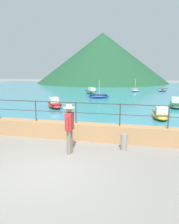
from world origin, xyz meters
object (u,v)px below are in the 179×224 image
(boat_3, at_px, (163,90))
(boat_4, at_px, (55,104))
(person_walking, at_px, (70,126))
(boat_5, at_px, (161,114))
(boat_2, at_px, (98,96))
(boat_6, at_px, (135,90))
(bollard, at_px, (124,142))
(boat_7, at_px, (176,104))
(boat_0, at_px, (91,92))

(boat_3, height_order, boat_4, boat_4)
(person_walking, height_order, boat_5, person_walking)
(boat_3, bearing_deg, boat_2, -127.33)
(person_walking, height_order, boat_6, person_walking)
(bollard, height_order, boat_2, boat_2)
(boat_3, xyz_separation_m, boat_6, (-3.69, -1.28, 0.00))
(boat_2, xyz_separation_m, boat_7, (6.95, -4.28, 0.07))
(boat_0, bearing_deg, person_walking, -79.30)
(boat_0, xyz_separation_m, boat_4, (-0.51, -10.40, 0.00))
(person_walking, relative_size, boat_5, 0.75)
(boat_3, xyz_separation_m, boat_7, (-0.26, -13.73, 0.07))
(boat_3, bearing_deg, boat_5, -95.47)
(bollard, distance_m, boat_6, 22.38)
(boat_2, bearing_deg, boat_3, 52.67)
(boat_0, bearing_deg, boat_4, -92.82)
(boat_3, distance_m, boat_4, 18.50)
(person_walking, xyz_separation_m, bollard, (1.83, 0.78, -0.68))
(bollard, relative_size, boat_4, 0.25)
(person_walking, distance_m, boat_3, 25.02)
(person_walking, height_order, boat_0, person_walking)
(boat_4, distance_m, boat_6, 15.73)
(boat_3, xyz_separation_m, boat_5, (-1.73, -18.10, 0.07))
(boat_4, height_order, boat_6, boat_6)
(boat_6, distance_m, boat_7, 12.91)
(boat_0, relative_size, boat_6, 1.03)
(bollard, relative_size, boat_2, 0.24)
(boat_0, xyz_separation_m, boat_5, (7.14, -12.55, 0.00))
(boat_5, bearing_deg, person_walking, -119.35)
(person_walking, relative_size, bollard, 2.94)
(person_walking, relative_size, boat_4, 0.73)
(person_walking, bearing_deg, boat_3, 77.76)
(person_walking, bearing_deg, boat_4, 115.65)
(person_walking, bearing_deg, boat_6, 86.01)
(person_walking, bearing_deg, boat_0, 100.70)
(boat_2, distance_m, boat_3, 11.88)
(person_walking, bearing_deg, boat_2, 97.22)
(bollard, xyz_separation_m, boat_0, (-5.40, 18.11, 0.03))
(boat_4, relative_size, boat_7, 1.01)
(person_walking, xyz_separation_m, boat_7, (5.05, 10.72, -0.65))
(bollard, height_order, boat_7, boat_7)
(boat_0, relative_size, boat_3, 0.97)
(person_walking, relative_size, boat_6, 0.76)
(boat_3, height_order, boat_5, boat_5)
(boat_2, bearing_deg, person_walking, -82.78)
(bollard, xyz_separation_m, boat_5, (1.74, 5.57, 0.03))
(boat_2, bearing_deg, boat_4, -108.55)
(person_walking, distance_m, boat_5, 7.31)
(boat_4, xyz_separation_m, boat_6, (5.70, 14.67, -0.07))
(boat_0, distance_m, boat_5, 14.44)
(boat_3, bearing_deg, boat_4, -120.48)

